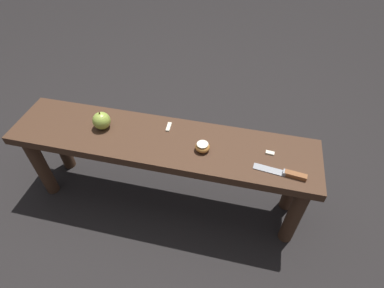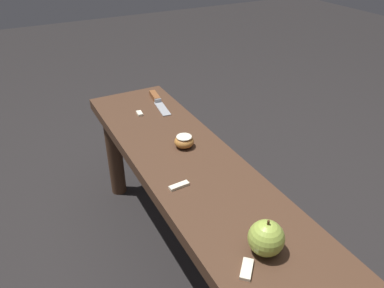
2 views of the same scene
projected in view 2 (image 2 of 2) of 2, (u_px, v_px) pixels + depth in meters
ground_plane at (204, 286)px, 1.29m from camera, size 8.00×8.00×0.00m
wooden_bench at (207, 205)px, 1.10m from camera, size 1.40×0.31×0.45m
knife at (157, 100)px, 1.50m from camera, size 0.21×0.05×0.02m
apple_whole at (266, 238)px, 0.81m from camera, size 0.08×0.08×0.09m
apple_cut at (184, 141)px, 1.20m from camera, size 0.06×0.06×0.04m
apple_slice_near_knife at (247, 269)px, 0.79m from camera, size 0.06×0.05×0.01m
apple_slice_center at (140, 113)px, 1.41m from camera, size 0.04×0.02×0.01m
apple_slice_near_bowl at (179, 186)px, 1.03m from camera, size 0.02×0.06×0.01m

